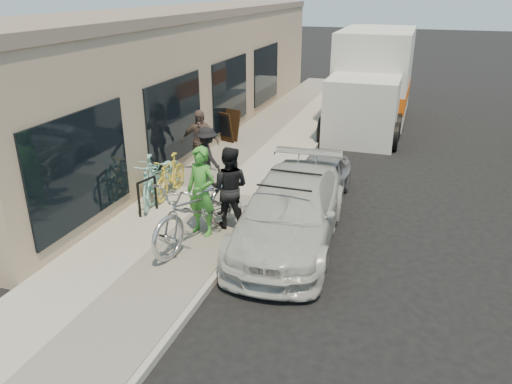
# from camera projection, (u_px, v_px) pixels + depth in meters

# --- Properties ---
(ground) EXTENTS (120.00, 120.00, 0.00)m
(ground) POSITION_uv_depth(u_px,v_px,m) (250.00, 269.00, 9.33)
(ground) COLOR black
(ground) RESTS_ON ground
(sidewalk) EXTENTS (3.00, 34.00, 0.15)m
(sidewalk) POSITION_uv_depth(u_px,v_px,m) (214.00, 193.00, 12.52)
(sidewalk) COLOR #A09C90
(sidewalk) RESTS_ON ground
(curb) EXTENTS (0.12, 34.00, 0.13)m
(curb) POSITION_uv_depth(u_px,v_px,m) (273.00, 202.00, 12.07)
(curb) COLOR #A09B92
(curb) RESTS_ON ground
(storefront) EXTENTS (3.60, 20.00, 4.22)m
(storefront) POSITION_uv_depth(u_px,v_px,m) (182.00, 74.00, 17.06)
(storefront) COLOR tan
(storefront) RESTS_ON ground
(bike_rack) EXTENTS (0.18, 0.57, 0.82)m
(bike_rack) POSITION_uv_depth(u_px,v_px,m) (147.00, 192.00, 11.09)
(bike_rack) COLOR black
(bike_rack) RESTS_ON sidewalk
(sandwich_board) EXTENTS (0.79, 0.79, 1.01)m
(sandwich_board) POSITION_uv_depth(u_px,v_px,m) (228.00, 126.00, 16.28)
(sandwich_board) COLOR black
(sandwich_board) RESTS_ON sidewalk
(sedan_white) EXTENTS (2.23, 4.81, 1.40)m
(sedan_white) POSITION_uv_depth(u_px,v_px,m) (290.00, 211.00, 10.07)
(sedan_white) COLOR #BABAB6
(sedan_white) RESTS_ON ground
(sedan_silver) EXTENTS (1.35, 3.12, 1.05)m
(sedan_silver) POSITION_uv_depth(u_px,v_px,m) (318.00, 181.00, 12.08)
(sedan_silver) COLOR #9A9A9F
(sedan_silver) RESTS_ON ground
(moving_truck) EXTENTS (2.67, 6.96, 3.41)m
(moving_truck) POSITION_uv_depth(u_px,v_px,m) (372.00, 83.00, 18.75)
(moving_truck) COLOR silver
(moving_truck) RESTS_ON ground
(tandem_bike) EXTENTS (1.42, 2.77, 1.39)m
(tandem_bike) POSITION_uv_depth(u_px,v_px,m) (197.00, 209.00, 9.78)
(tandem_bike) COLOR #B2B2B5
(tandem_bike) RESTS_ON sidewalk
(woman_rider) EXTENTS (0.77, 0.60, 1.85)m
(woman_rider) POSITION_uv_depth(u_px,v_px,m) (201.00, 191.00, 10.01)
(woman_rider) COLOR #3C8F2F
(woman_rider) RESTS_ON sidewalk
(man_standing) EXTENTS (0.93, 0.76, 1.76)m
(man_standing) POSITION_uv_depth(u_px,v_px,m) (229.00, 188.00, 10.33)
(man_standing) COLOR black
(man_standing) RESTS_ON sidewalk
(cruiser_bike_a) EXTENTS (1.16, 1.87, 1.09)m
(cruiser_bike_a) POSITION_uv_depth(u_px,v_px,m) (149.00, 181.00, 11.60)
(cruiser_bike_a) COLOR #8ED4CA
(cruiser_bike_a) RESTS_ON sidewalk
(cruiser_bike_b) EXTENTS (0.85, 2.00, 1.02)m
(cruiser_bike_b) POSITION_uv_depth(u_px,v_px,m) (164.00, 175.00, 12.05)
(cruiser_bike_b) COLOR #8ED4CA
(cruiser_bike_b) RESTS_ON sidewalk
(cruiser_bike_c) EXTENTS (0.56, 1.67, 0.99)m
(cruiser_bike_c) POSITION_uv_depth(u_px,v_px,m) (170.00, 176.00, 12.07)
(cruiser_bike_c) COLOR gold
(cruiser_bike_c) RESTS_ON sidewalk
(bystander_a) EXTENTS (1.12, 1.01, 1.51)m
(bystander_a) POSITION_uv_depth(u_px,v_px,m) (207.00, 156.00, 12.61)
(bystander_a) COLOR black
(bystander_a) RESTS_ON sidewalk
(bystander_b) EXTENTS (1.09, 0.58, 1.77)m
(bystander_b) POSITION_uv_depth(u_px,v_px,m) (200.00, 142.00, 13.32)
(bystander_b) COLOR brown
(bystander_b) RESTS_ON sidewalk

